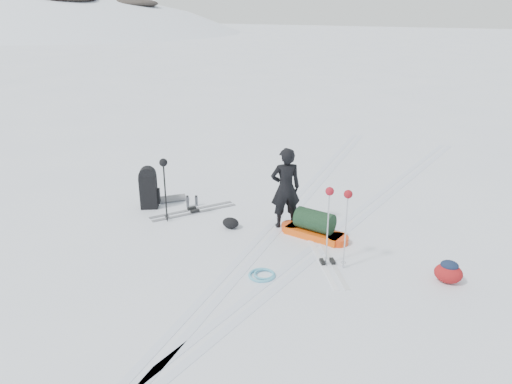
# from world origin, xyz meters

# --- Properties ---
(ground) EXTENTS (200.00, 200.00, 0.00)m
(ground) POSITION_xyz_m (0.00, 0.00, 0.00)
(ground) COLOR white
(ground) RESTS_ON ground
(ski_tracks) EXTENTS (3.38, 17.97, 0.01)m
(ski_tracks) POSITION_xyz_m (0.61, 0.88, 0.00)
(ski_tracks) COLOR silver
(ski_tracks) RESTS_ON ground
(skier) EXTENTS (0.75, 0.71, 1.72)m
(skier) POSITION_xyz_m (0.13, 0.62, 0.86)
(skier) COLOR black
(skier) RESTS_ON ground
(pulk_sled) EXTENTS (1.53, 0.65, 0.57)m
(pulk_sled) POSITION_xyz_m (0.86, 0.42, 0.22)
(pulk_sled) COLOR #F0540E
(pulk_sled) RESTS_ON ground
(expedition_rucksack) EXTENTS (0.76, 1.04, 0.98)m
(expedition_rucksack) POSITION_xyz_m (-3.04, 0.23, 0.45)
(expedition_rucksack) COLOR black
(expedition_rucksack) RESTS_ON ground
(ski_poles_black) EXTENTS (0.18, 0.18, 1.41)m
(ski_poles_black) POSITION_xyz_m (-2.28, -0.26, 1.15)
(ski_poles_black) COLOR black
(ski_poles_black) RESTS_ON ground
(ski_poles_silver) EXTENTS (0.48, 0.15, 1.49)m
(ski_poles_silver) POSITION_xyz_m (1.61, -0.56, 1.24)
(ski_poles_silver) COLOR #B0B2B7
(ski_poles_silver) RESTS_ON ground
(touring_skis_grey) EXTENTS (1.37, 1.82, 0.07)m
(touring_skis_grey) POSITION_xyz_m (-2.05, 0.42, 0.02)
(touring_skis_grey) COLOR gray
(touring_skis_grey) RESTS_ON ground
(touring_skis_white) EXTENTS (1.28, 1.71, 0.07)m
(touring_skis_white) POSITION_xyz_m (1.47, -0.53, 0.02)
(touring_skis_white) COLOR white
(touring_skis_white) RESTS_ON ground
(rope_coil) EXTENTS (0.60, 0.60, 0.06)m
(rope_coil) POSITION_xyz_m (0.61, -1.46, 0.03)
(rope_coil) COLOR #52ABC8
(rope_coil) RESTS_ON ground
(small_daypack) EXTENTS (0.58, 0.52, 0.40)m
(small_daypack) POSITION_xyz_m (3.50, -0.23, 0.19)
(small_daypack) COLOR maroon
(small_daypack) RESTS_ON ground
(thermos_pair) EXTENTS (0.22, 0.21, 0.27)m
(thermos_pair) POSITION_xyz_m (-2.25, 0.68, 0.13)
(thermos_pair) COLOR #57585E
(thermos_pair) RESTS_ON ground
(stuff_sack) EXTENTS (0.43, 0.37, 0.23)m
(stuff_sack) POSITION_xyz_m (-0.86, 0.03, 0.11)
(stuff_sack) COLOR black
(stuff_sack) RESTS_ON ground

